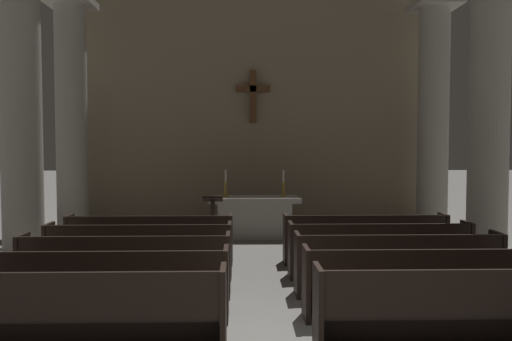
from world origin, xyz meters
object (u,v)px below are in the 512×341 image
Objects in this scene: pew_left_row_1 at (82,311)px; pew_left_row_5 at (150,239)px; column_left_third at (72,122)px; pew_right_row_5 at (365,238)px; altar at (255,216)px; pew_right_row_3 at (398,264)px; candlestick_left at (226,188)px; pew_right_row_1 at (456,308)px; pew_left_row_3 at (126,265)px; lectern at (213,223)px; candlestick_right at (283,188)px; column_right_second at (489,116)px; pew_right_row_4 at (380,250)px; column_right_third at (433,122)px; pew_right_row_2 at (423,282)px; pew_left_row_4 at (139,251)px; column_left_second at (21,115)px.

pew_left_row_1 and pew_left_row_5 have the same top height.
column_left_third is at bearing 127.14° from pew_left_row_5.
altar is (-2.05, 2.78, 0.06)m from pew_right_row_5.
candlestick_left reaches higher than pew_right_row_3.
pew_right_row_1 is 1.41× the size of altar.
pew_left_row_3 is at bearing -65.44° from column_left_third.
lectern is at bearing 128.80° from pew_right_row_3.
altar is at bearing 180.00° from candlestick_right.
column_right_second is at bearing -18.42° from column_left_third.
altar is (-2.05, 7.08, 0.06)m from pew_right_row_1.
pew_right_row_1 is 1.00× the size of pew_right_row_4.
column_right_third is at bearing 7.38° from candlestick_right.
pew_right_row_2 is at bearing -90.00° from pew_right_row_4.
pew_right_row_2 is at bearing -65.41° from candlestick_left.
pew_right_row_4 is (0.00, 1.08, 0.00)m from pew_right_row_3.
column_left_third reaches higher than pew_left_row_1.
column_right_second and column_right_third have the same top height.
lectern is (1.10, 3.73, 0.07)m from pew_left_row_3.
pew_right_row_3 is (4.09, 2.15, 0.00)m from pew_left_row_1.
pew_right_row_2 is (4.09, -2.15, 0.00)m from pew_left_row_4.
column_left_third is 5.07× the size of lectern.
pew_right_row_2 is 4.88m from column_right_second.
pew_right_row_3 is (0.00, 1.08, 0.00)m from pew_right_row_2.
column_right_third reaches higher than pew_right_row_2.
lectern is (1.10, 2.65, 0.07)m from pew_left_row_4.
column_right_third reaches higher than pew_right_row_1.
altar is (4.52, -0.49, -2.31)m from column_left_third.
column_left_second is 2.66× the size of altar.
pew_right_row_5 is at bearing 27.72° from pew_left_row_3.
pew_left_row_1 is at bearing -90.00° from pew_left_row_5.
candlestick_right reaches higher than pew_right_row_1.
pew_right_row_1 is at bearing -68.79° from candlestick_left.
column_right_third is 8.99× the size of candlestick_left.
pew_left_row_5 is 0.53× the size of column_right_third.
column_right_third is at bearing 71.88° from pew_right_row_1.
pew_left_row_4 is at bearing -146.51° from column_right_third.
pew_left_row_5 is 1.00× the size of pew_right_row_1.
altar is at bearing -6.24° from column_left_third.
candlestick_right is at bearing 102.64° from pew_right_row_2.
column_left_third is (-2.48, 5.42, 2.36)m from pew_left_row_3.
pew_right_row_3 is at bearing 90.00° from pew_right_row_1.
candlestick_left is (-2.75, 4.93, 0.74)m from pew_right_row_3.
column_right_third is 6.17m from lectern.
column_right_third reaches higher than pew_left_row_1.
pew_left_row_4 is 7.11m from column_right_second.
candlestick_left is at bearing 78.23° from lectern.
column_left_third is 5.10m from altar.
column_left_second is at bearing -150.89° from altar.
pew_right_row_2 is 6.64m from candlestick_left.
pew_left_row_1 is 1.41× the size of altar.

